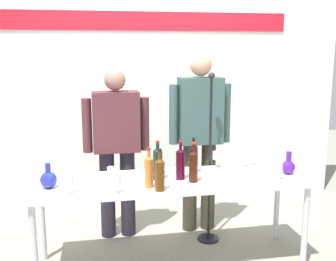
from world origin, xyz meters
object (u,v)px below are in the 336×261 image
decanter_blue_right (288,166)px  wine_glass_right_3 (279,166)px  display_table (171,186)px  wine_bottle_2 (180,163)px  wine_glass_right_1 (216,156)px  decanter_blue_left (48,179)px  presenter_right (200,132)px  microphone_stand (209,186)px  wine_bottle_3 (149,170)px  wine_glass_left_0 (69,180)px  wine_glass_left_2 (117,179)px  wine_glass_right_2 (244,157)px  wine_bottle_6 (193,158)px  wine_bottle_5 (160,173)px  wine_bottle_4 (158,163)px  presenter_left (117,143)px  wine_bottle_1 (193,165)px  wine_glass_left_1 (111,172)px  wine_bottle_0 (157,160)px  wine_glass_right_0 (254,154)px

decanter_blue_right → wine_glass_right_3: (-0.15, -0.14, 0.04)m
display_table → wine_bottle_2: (0.07, -0.02, 0.20)m
decanter_blue_right → wine_glass_right_1: bearing=152.5°
decanter_blue_left → presenter_right: presenter_right is taller
presenter_right → microphone_stand: (0.03, -0.27, -0.46)m
wine_bottle_3 → wine_glass_left_0: (-0.59, -0.05, -0.03)m
wine_glass_left_2 → wine_glass_right_2: (1.16, 0.47, -0.01)m
wine_bottle_2 → wine_bottle_6: (0.14, 0.14, -0.01)m
decanter_blue_right → microphone_stand: size_ratio=0.12×
decanter_blue_right → wine_bottle_5: 1.16m
wine_bottle_4 → wine_glass_left_0: (-0.68, -0.22, -0.03)m
presenter_left → wine_bottle_1: size_ratio=4.95×
wine_glass_right_1 → wine_glass_left_0: bearing=-159.8°
display_table → wine_bottle_1: bearing=-32.8°
wine_bottle_6 → wine_glass_left_1: wine_bottle_6 is taller
display_table → wine_bottle_5: 0.35m
wine_glass_right_1 → microphone_stand: (-0.02, 0.12, -0.32)m
wine_bottle_5 → display_table: bearing=61.9°
wine_glass_right_2 → wine_glass_right_3: bearing=-70.2°
wine_bottle_1 → wine_bottle_5: size_ratio=1.00×
presenter_right → wine_glass_right_2: bearing=-53.2°
presenter_left → wine_bottle_3: (0.19, -0.80, -0.04)m
presenter_left → wine_bottle_0: 0.58m
decanter_blue_left → microphone_stand: (1.39, 0.40, -0.28)m
microphone_stand → wine_bottle_1: bearing=-120.5°
wine_glass_left_0 → wine_bottle_3: bearing=4.6°
wine_glass_right_3 → wine_glass_left_2: bearing=-176.8°
presenter_left → wine_glass_right_3: size_ratio=10.46×
wine_bottle_4 → wine_glass_right_2: bearing=14.8°
wine_bottle_5 → wine_glass_left_2: 0.32m
wine_bottle_5 → wine_glass_left_1: 0.40m
wine_glass_left_1 → wine_bottle_0: bearing=27.3°
decanter_blue_right → wine_bottle_1: 0.85m
wine_bottle_1 → wine_glass_right_2: size_ratio=2.36×
wine_bottle_3 → wine_glass_right_0: (1.01, 0.42, -0.03)m
display_table → decanter_blue_right: bearing=-2.5°
wine_bottle_6 → wine_glass_right_2: 0.50m
decanter_blue_right → wine_glass_right_2: bearing=138.1°
wine_bottle_2 → microphone_stand: 0.62m
wine_bottle_3 → wine_glass_right_2: 0.99m
decanter_blue_right → wine_bottle_6: bearing=167.7°
wine_bottle_3 → wine_glass_right_0: 1.10m
wine_glass_left_2 → wine_glass_right_0: 1.36m
wine_bottle_2 → wine_bottle_3: wine_bottle_2 is taller
display_table → wine_glass_left_2: (-0.46, -0.25, 0.17)m
wine_bottle_1 → wine_bottle_2: (-0.09, 0.09, -0.00)m
wine_glass_left_0 → decanter_blue_left: bearing=133.2°
wine_bottle_3 → wine_glass_right_1: 0.78m
wine_bottle_1 → wine_glass_left_2: bearing=-166.2°
display_table → wine_glass_right_1: wine_glass_right_1 is taller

